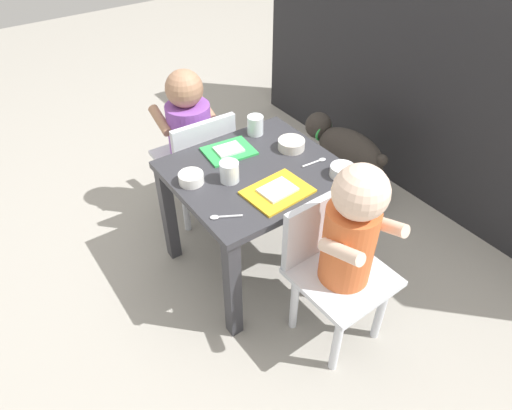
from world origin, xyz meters
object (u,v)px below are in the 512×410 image
(food_tray_left, at_px, (229,151))
(water_cup_left, at_px, (230,173))
(seated_child_left, at_px, (191,130))
(water_cup_right, at_px, (255,126))
(spoon_by_left_tray, at_px, (223,217))
(cereal_bowl_right_side, at_px, (191,178))
(spoon_by_right_tray, at_px, (316,162))
(seated_child_right, at_px, (347,237))
(food_tray_right, at_px, (278,191))
(veggie_bowl_far, at_px, (291,144))
(veggie_bowl_near, at_px, (342,170))
(dog, at_px, (345,149))
(dining_table, at_px, (256,189))

(food_tray_left, xyz_separation_m, water_cup_left, (0.15, -0.09, 0.02))
(seated_child_left, relative_size, water_cup_right, 9.16)
(water_cup_right, bearing_deg, spoon_by_left_tray, -46.60)
(cereal_bowl_right_side, distance_m, spoon_by_right_tray, 0.44)
(seated_child_left, height_order, food_tray_left, seated_child_left)
(seated_child_right, height_order, spoon_by_left_tray, seated_child_right)
(seated_child_left, distance_m, food_tray_right, 0.56)
(water_cup_left, bearing_deg, seated_child_left, 169.42)
(seated_child_left, distance_m, veggie_bowl_far, 0.44)
(cereal_bowl_right_side, height_order, veggie_bowl_near, veggie_bowl_near)
(food_tray_left, height_order, spoon_by_left_tray, food_tray_left)
(water_cup_left, relative_size, spoon_by_right_tray, 0.70)
(veggie_bowl_near, height_order, spoon_by_right_tray, veggie_bowl_near)
(veggie_bowl_far, bearing_deg, food_tray_right, -48.03)
(seated_child_right, distance_m, spoon_by_right_tray, 0.37)
(dog, relative_size, food_tray_left, 2.49)
(food_tray_left, distance_m, food_tray_right, 0.29)
(water_cup_left, xyz_separation_m, water_cup_right, (-0.20, 0.24, 0.00))
(water_cup_right, bearing_deg, seated_child_left, -143.71)
(veggie_bowl_far, bearing_deg, food_tray_left, -119.34)
(veggie_bowl_near, bearing_deg, food_tray_right, -102.01)
(seated_child_right, height_order, cereal_bowl_right_side, seated_child_right)
(cereal_bowl_right_side, distance_m, veggie_bowl_near, 0.50)
(seated_child_right, xyz_separation_m, food_tray_left, (-0.56, -0.05, 0.02))
(water_cup_right, height_order, cereal_bowl_right_side, water_cup_right)
(water_cup_right, height_order, spoon_by_left_tray, water_cup_right)
(food_tray_right, relative_size, spoon_by_left_tray, 2.31)
(spoon_by_left_tray, bearing_deg, water_cup_left, 140.04)
(seated_child_right, relative_size, spoon_by_right_tray, 7.00)
(food_tray_left, bearing_deg, veggie_bowl_near, 34.61)
(dog, bearing_deg, water_cup_left, -77.01)
(food_tray_left, bearing_deg, cereal_bowl_right_side, -67.55)
(seated_child_right, distance_m, food_tray_left, 0.56)
(food_tray_right, height_order, veggie_bowl_near, veggie_bowl_near)
(seated_child_left, height_order, food_tray_right, seated_child_left)
(dining_table, bearing_deg, veggie_bowl_near, 48.05)
(spoon_by_left_tray, bearing_deg, seated_child_right, 43.07)
(food_tray_left, xyz_separation_m, spoon_by_left_tray, (0.29, -0.21, -0.00))
(water_cup_right, distance_m, veggie_bowl_far, 0.17)
(veggie_bowl_far, xyz_separation_m, veggie_bowl_near, (0.23, 0.04, 0.00))
(dog, bearing_deg, food_tray_left, -88.43)
(cereal_bowl_right_side, xyz_separation_m, spoon_by_left_tray, (0.21, -0.01, -0.02))
(veggie_bowl_near, bearing_deg, dining_table, -131.95)
(food_tray_left, xyz_separation_m, spoon_by_right_tray, (0.23, 0.21, -0.00))
(dog, relative_size, veggie_bowl_near, 5.49)
(food_tray_left, height_order, veggie_bowl_far, veggie_bowl_far)
(seated_child_right, height_order, spoon_by_right_tray, seated_child_right)
(food_tray_left, xyz_separation_m, veggie_bowl_far, (0.11, 0.20, 0.01))
(veggie_bowl_far, xyz_separation_m, spoon_by_right_tray, (0.12, 0.02, -0.02))
(food_tray_right, xyz_separation_m, veggie_bowl_far, (-0.18, 0.20, 0.01))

